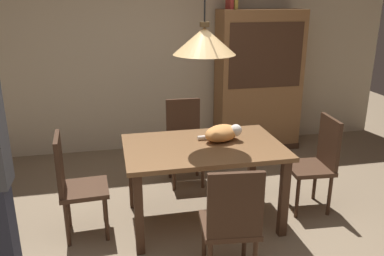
% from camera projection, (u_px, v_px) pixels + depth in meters
% --- Properties ---
extents(back_wall, '(6.40, 0.10, 2.90)m').
position_uv_depth(back_wall, '(159.00, 41.00, 5.18)').
color(back_wall, beige).
rests_on(back_wall, ground).
extents(dining_table, '(1.40, 0.90, 0.75)m').
position_uv_depth(dining_table, '(203.00, 156.00, 3.55)').
color(dining_table, brown).
rests_on(dining_table, ground).
extents(chair_near_front, '(0.44, 0.44, 0.93)m').
position_uv_depth(chair_near_front, '(232.00, 221.00, 2.78)').
color(chair_near_front, '#472D1E').
rests_on(chair_near_front, ground).
extents(chair_left_side, '(0.42, 0.42, 0.93)m').
position_uv_depth(chair_left_side, '(74.00, 182.00, 3.36)').
color(chair_left_side, '#472D1E').
rests_on(chair_left_side, ground).
extents(chair_far_back, '(0.41, 0.41, 0.93)m').
position_uv_depth(chair_far_back, '(185.00, 138.00, 4.41)').
color(chair_far_back, '#472D1E').
rests_on(chair_far_back, ground).
extents(chair_right_side, '(0.43, 0.43, 0.93)m').
position_uv_depth(chair_right_side, '(317.00, 160.00, 3.81)').
color(chair_right_side, '#472D1E').
rests_on(chair_right_side, ground).
extents(cat_sleeping, '(0.41, 0.33, 0.16)m').
position_uv_depth(cat_sleeping, '(223.00, 133.00, 3.60)').
color(cat_sleeping, '#E59951').
rests_on(cat_sleeping, dining_table).
extents(pendant_lamp, '(0.52, 0.52, 1.30)m').
position_uv_depth(pendant_lamp, '(204.00, 40.00, 3.23)').
color(pendant_lamp, '#E5B775').
extents(hutch_bookcase, '(1.12, 0.45, 1.85)m').
position_uv_depth(hutch_bookcase, '(258.00, 84.00, 5.30)').
color(hutch_bookcase, olive).
rests_on(hutch_bookcase, ground).
extents(book_yellow_short, '(0.04, 0.20, 0.18)m').
position_uv_depth(book_yellow_short, '(234.00, 2.00, 4.90)').
color(book_yellow_short, gold).
rests_on(book_yellow_short, hutch_bookcase).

